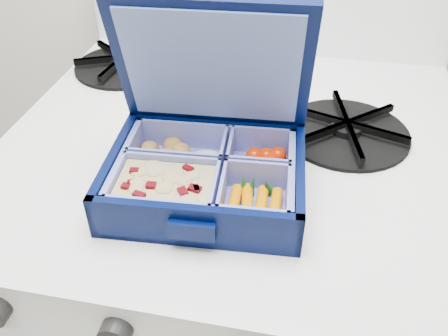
% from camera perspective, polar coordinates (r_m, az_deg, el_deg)
% --- Properties ---
extents(stove, '(0.63, 0.63, 0.95)m').
position_cam_1_polar(stove, '(1.01, 1.34, -18.14)').
color(stove, white).
rests_on(stove, floor).
extents(bento_box, '(0.23, 0.19, 0.05)m').
position_cam_1_polar(bento_box, '(0.54, -2.18, -0.96)').
color(bento_box, '#00082F').
rests_on(bento_box, stove).
extents(burner_grate, '(0.22, 0.22, 0.03)m').
position_cam_1_polar(burner_grate, '(0.67, 14.53, 4.82)').
color(burner_grate, black).
rests_on(burner_grate, stove).
extents(burner_grate_rear, '(0.22, 0.22, 0.02)m').
position_cam_1_polar(burner_grate_rear, '(0.85, -11.89, 12.36)').
color(burner_grate_rear, black).
rests_on(burner_grate_rear, stove).
extents(fork, '(0.07, 0.16, 0.01)m').
position_cam_1_polar(fork, '(0.65, 8.87, 3.53)').
color(fork, silver).
rests_on(fork, stove).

